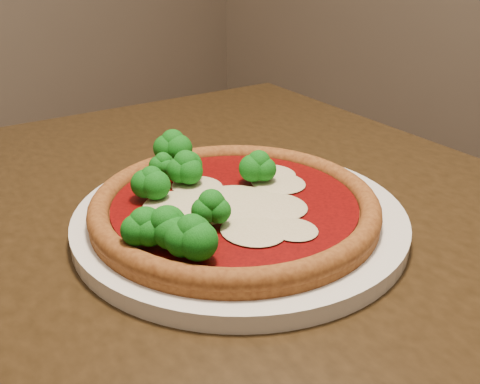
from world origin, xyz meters
The scene contains 3 objects.
dining_table centered at (-0.12, -0.22, 0.64)m, with size 1.25×1.07×0.75m.
plate centered at (-0.16, -0.22, 0.76)m, with size 0.35×0.35×0.02m, color silver.
pizza centered at (-0.16, -0.23, 0.78)m, with size 0.30×0.30×0.06m.
Camera 1 is at (0.15, -0.62, 1.03)m, focal length 40.00 mm.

